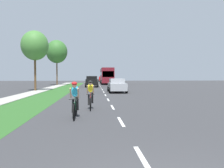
{
  "coord_description": "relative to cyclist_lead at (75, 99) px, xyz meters",
  "views": [
    {
      "loc": [
        -1.05,
        -2.57,
        1.82
      ],
      "look_at": [
        0.95,
        22.07,
        0.9
      ],
      "focal_mm": 35.01,
      "sensor_mm": 36.0,
      "label": 1
    }
  ],
  "objects": [
    {
      "name": "cyclist_trailing",
      "position": [
        0.62,
        2.42,
        0.0
      ],
      "size": [
        0.42,
        1.72,
        1.58
      ],
      "color": "black",
      "rests_on": "ground_plane"
    },
    {
      "name": "pickup_red",
      "position": [
        3.23,
        58.63,
        0.02
      ],
      "size": [
        2.22,
        5.1,
        1.64
      ],
      "color": "red",
      "rests_on": "ground_plane"
    },
    {
      "name": "bus_maroon",
      "position": [
        3.56,
        39.18,
        1.17
      ],
      "size": [
        2.78,
        11.6,
        3.48
      ],
      "color": "maroon",
      "rests_on": "ground_plane"
    },
    {
      "name": "sidewalk_concrete",
      "position": [
        -5.69,
        13.14,
        -0.81
      ],
      "size": [
        1.69,
        70.0,
        0.1
      ],
      "primitive_type": "cube",
      "color": "#B2ADA3",
      "rests_on": "ground_plane"
    },
    {
      "name": "grass_verge",
      "position": [
        -3.35,
        13.14,
        -0.81
      ],
      "size": [
        3.0,
        70.0,
        0.01
      ],
      "primitive_type": "cube",
      "color": "#2D6026",
      "rests_on": "ground_plane"
    },
    {
      "name": "street_tree_far",
      "position": [
        -6.6,
        34.9,
        5.82
      ],
      "size": [
        4.16,
        4.16,
        8.93
      ],
      "color": "brown",
      "rests_on": "ground_plane"
    },
    {
      "name": "street_tree_near",
      "position": [
        -6.27,
        17.52,
        4.63
      ],
      "size": [
        3.22,
        3.22,
        7.23
      ],
      "color": "brown",
      "rests_on": "ground_plane"
    },
    {
      "name": "ground_plane",
      "position": [
        1.88,
        13.14,
        -0.81
      ],
      "size": [
        120.0,
        120.0,
        0.0
      ],
      "primitive_type": "plane",
      "color": "#38383A"
    },
    {
      "name": "sedan_silver",
      "position": [
        3.34,
        14.66,
        -0.04
      ],
      "size": [
        1.98,
        4.3,
        1.52
      ],
      "color": "#A5A8AD",
      "rests_on": "ground_plane"
    },
    {
      "name": "suv_black",
      "position": [
        0.42,
        26.81,
        0.14
      ],
      "size": [
        2.15,
        4.7,
        1.79
      ],
      "color": "black",
      "rests_on": "ground_plane"
    },
    {
      "name": "cyclist_lead",
      "position": [
        0.0,
        0.0,
        0.0
      ],
      "size": [
        0.42,
        1.72,
        1.58
      ],
      "color": "black",
      "rests_on": "ground_plane"
    },
    {
      "name": "lane_markings_center",
      "position": [
        1.88,
        17.14,
        -0.81
      ],
      "size": [
        0.12,
        53.8,
        0.01
      ],
      "color": "white",
      "rests_on": "ground_plane"
    }
  ]
}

